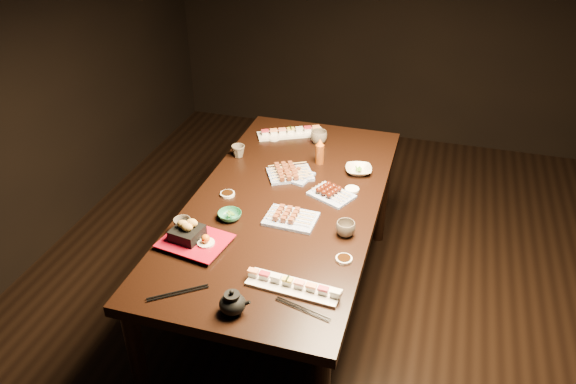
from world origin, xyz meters
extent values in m
plane|color=black|center=(0.00, 0.00, 0.00)|extent=(5.00, 5.00, 0.00)
cube|color=black|center=(-0.36, 0.11, 0.38)|extent=(1.00, 1.85, 0.75)
imported|color=#277850|center=(-0.57, -0.11, 0.77)|extent=(0.11, 0.11, 0.03)
imported|color=beige|center=(-0.07, 0.48, 0.77)|extent=(0.17, 0.17, 0.03)
imported|color=brown|center=(-0.73, -0.27, 0.79)|extent=(0.09, 0.09, 0.07)
imported|color=brown|center=(-0.03, -0.08, 0.78)|extent=(0.09, 0.09, 0.07)
imported|color=brown|center=(-0.74, 0.47, 0.78)|extent=(0.10, 0.10, 0.07)
imported|color=brown|center=(-0.35, 0.76, 0.79)|extent=(0.10, 0.10, 0.08)
cylinder|color=#642D0D|center=(-0.29, 0.53, 0.82)|extent=(0.05, 0.05, 0.15)
cylinder|color=white|center=(-0.65, 0.08, 0.76)|extent=(0.09, 0.09, 0.01)
cylinder|color=white|center=(-0.07, 0.30, 0.76)|extent=(0.09, 0.09, 0.01)
cylinder|color=white|center=(0.00, -0.26, 0.76)|extent=(0.09, 0.09, 0.01)
cylinder|color=white|center=(-0.62, 0.73, 0.76)|extent=(0.09, 0.09, 0.01)
camera|label=1|loc=(0.30, -2.09, 2.25)|focal=35.00mm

